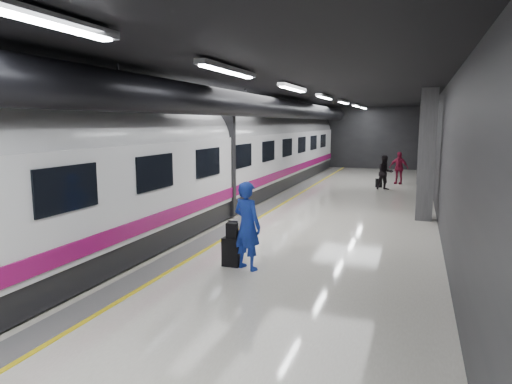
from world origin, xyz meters
The scene contains 9 objects.
ground centered at (0.00, 0.00, 0.00)m, with size 40.00×40.00×0.00m, color silver.
platform_hall centered at (-0.29, 0.96, 3.54)m, with size 10.02×40.02×4.51m.
train centered at (-3.25, 0.00, 2.07)m, with size 3.05×38.00×4.05m.
traveler_main centered at (0.65, -5.11, 1.02)m, with size 0.75×0.49×2.04m, color #1825B8.
suitcase_main centered at (0.23, -5.04, 0.34)m, with size 0.42×0.26×0.68m, color black.
shoulder_bag centered at (0.25, -5.05, 0.86)m, with size 0.27×0.14×0.36m, color black.
traveler_far_a centered at (2.77, 9.00, 0.87)m, with size 0.84×0.66×1.74m, color black.
traveler_far_b centered at (3.32, 11.59, 0.89)m, with size 1.04×0.43×1.78m, color maroon.
suitcase_far centered at (2.42, 9.83, 0.23)m, with size 0.31×0.20×0.46m, color black.
Camera 1 is at (4.23, -14.64, 3.34)m, focal length 32.00 mm.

